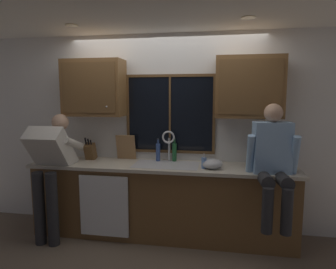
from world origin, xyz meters
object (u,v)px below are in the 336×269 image
at_px(cutting_board, 126,147).
at_px(mixing_bowl, 212,164).
at_px(person_sitting_on_counter, 273,158).
at_px(knife_block, 90,152).
at_px(bottle_tall_clear, 174,152).
at_px(person_standing, 51,163).
at_px(bottle_green_glass, 158,152).
at_px(soap_dispenser, 204,163).

bearing_deg(cutting_board, mixing_bowl, -14.89).
bearing_deg(person_sitting_on_counter, mixing_bowl, 164.25).
xyz_separation_m(knife_block, cutting_board, (0.46, 0.10, 0.05)).
xyz_separation_m(person_sitting_on_counter, bottle_tall_clear, (-1.13, 0.48, -0.06)).
bearing_deg(mixing_bowl, person_standing, -173.73).
relative_size(knife_block, bottle_green_glass, 1.09).
relative_size(person_sitting_on_counter, cutting_board, 3.79).
xyz_separation_m(person_sitting_on_counter, knife_block, (-2.25, 0.38, -0.08)).
bearing_deg(bottle_green_glass, mixing_bowl, -21.24).
distance_m(knife_block, bottle_tall_clear, 1.12).
distance_m(knife_block, soap_dispenser, 1.53).
height_order(cutting_board, bottle_tall_clear, cutting_board).
xyz_separation_m(knife_block, bottle_green_glass, (0.90, 0.07, 0.01)).
distance_m(mixing_bowl, bottle_tall_clear, 0.58).
height_order(person_standing, mixing_bowl, person_standing).
distance_m(person_sitting_on_counter, cutting_board, 1.85).
bearing_deg(bottle_tall_clear, bottle_green_glass, -173.89).
xyz_separation_m(person_standing, bottle_green_glass, (1.22, 0.48, 0.09)).
bearing_deg(bottle_tall_clear, person_sitting_on_counter, -22.80).
xyz_separation_m(person_standing, knife_block, (0.32, 0.41, 0.08)).
bearing_deg(cutting_board, bottle_green_glass, -4.07).
bearing_deg(soap_dispenser, bottle_tall_clear, 141.25).
height_order(cutting_board, soap_dispenser, cutting_board).
distance_m(person_standing, cutting_board, 0.94).
bearing_deg(soap_dispenser, knife_block, 171.52).
height_order(soap_dispenser, bottle_tall_clear, bottle_tall_clear).
relative_size(person_sitting_on_counter, bottle_tall_clear, 4.16).
height_order(person_sitting_on_counter, bottle_tall_clear, person_sitting_on_counter).
xyz_separation_m(person_standing, soap_dispenser, (1.83, 0.19, 0.04)).
bearing_deg(person_standing, bottle_green_glass, 21.66).
bearing_deg(knife_block, soap_dispenser, -8.48).
relative_size(person_sitting_on_counter, mixing_bowl, 5.23).
relative_size(bottle_green_glass, bottle_tall_clear, 0.97).
xyz_separation_m(knife_block, mixing_bowl, (1.61, -0.20, -0.05)).
relative_size(mixing_bowl, bottle_green_glass, 0.82).
bearing_deg(person_sitting_on_counter, soap_dispenser, 167.84).
height_order(knife_block, bottle_green_glass, knife_block).
distance_m(knife_block, bottle_green_glass, 0.91).
relative_size(mixing_bowl, bottle_tall_clear, 0.80).
bearing_deg(knife_block, person_standing, -127.44).
distance_m(person_sitting_on_counter, knife_block, 2.28).
relative_size(cutting_board, mixing_bowl, 1.38).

